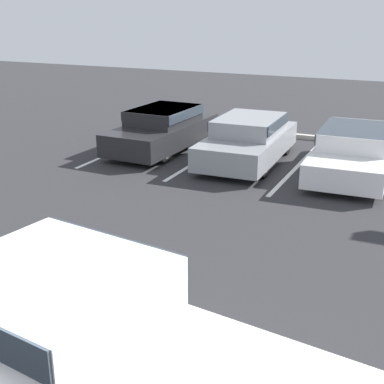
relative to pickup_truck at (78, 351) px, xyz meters
name	(u,v)px	position (x,y,z in m)	size (l,w,h in m)	color
stall_stripe_a	(127,146)	(-5.72, 10.27, -0.85)	(0.12, 5.35, 0.01)	white
stall_stripe_b	(206,156)	(-3.01, 10.27, -0.85)	(0.12, 5.35, 0.01)	white
stall_stripe_c	(297,167)	(-0.30, 10.27, -0.85)	(0.12, 5.35, 0.01)	white
pickup_truck	(78,351)	(0.00, 0.00, 0.00)	(5.96, 2.82, 1.71)	silver
parked_sedan_a	(163,128)	(-4.52, 10.41, -0.17)	(1.88, 4.39, 1.28)	#232326
parked_sedan_b	(248,138)	(-1.71, 10.19, -0.17)	(1.96, 4.32, 1.27)	gray
parked_sedan_c	(354,149)	(1.15, 10.34, -0.21)	(2.02, 4.73, 1.20)	silver
wheel_stop_curb	(324,139)	(-0.27, 13.59, -0.78)	(1.97, 0.20, 0.14)	#B7B2A8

